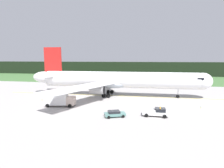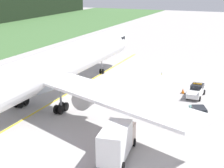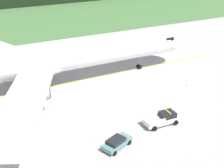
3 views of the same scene
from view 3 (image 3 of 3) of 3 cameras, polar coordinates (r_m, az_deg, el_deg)
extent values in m
plane|color=#A7A29F|center=(52.78, -6.67, -2.29)|extent=(320.00, 320.00, 0.00)
cube|color=#436C38|center=(101.89, -17.07, 10.64)|extent=(320.00, 43.85, 0.04)
cube|color=yellow|center=(56.94, -10.72, -0.39)|extent=(75.83, 1.47, 0.01)
cylinder|color=white|center=(54.89, -11.16, 4.50)|extent=(47.47, 5.71, 4.98)
ellipsoid|color=white|center=(65.34, 10.21, 8.02)|extent=(5.55, 5.06, 4.98)
ellipsoid|color=#B4BFC8|center=(54.88, -13.41, 2.72)|extent=(12.24, 5.41, 2.74)
cube|color=black|center=(64.40, 9.40, 8.64)|extent=(1.87, 4.76, 0.70)
cylinder|color=#9E9E9E|center=(62.03, -17.56, 4.39)|extent=(3.97, 2.54, 2.48)
cylinder|color=black|center=(62.32, -15.75, 4.73)|extent=(0.16, 2.29, 2.29)
cube|color=white|center=(42.43, -16.05, -3.58)|extent=(14.30, 23.59, 0.35)
cylinder|color=#9E9E9E|center=(47.44, -13.95, -1.80)|extent=(3.97, 2.54, 2.48)
cylinder|color=black|center=(47.82, -11.62, -1.32)|extent=(0.16, 2.29, 2.29)
cylinder|color=gray|center=(62.87, 5.03, 4.34)|extent=(0.20, 0.20, 2.72)
cylinder|color=black|center=(63.58, 4.87, 3.27)|extent=(0.90, 0.23, 0.90)
cylinder|color=black|center=(63.17, 5.11, 3.11)|extent=(0.90, 0.23, 0.90)
cylinder|color=gray|center=(58.35, -14.96, 1.94)|extent=(0.28, 0.28, 2.72)
cylinder|color=black|center=(58.70, -14.08, 0.73)|extent=(1.20, 0.32, 1.20)
cylinder|color=black|center=(59.32, -14.24, 0.99)|extent=(1.20, 0.32, 1.20)
cylinder|color=black|center=(58.46, -15.40, 0.47)|extent=(1.20, 0.32, 1.20)
cylinder|color=black|center=(59.09, -15.55, 0.73)|extent=(1.20, 0.32, 1.20)
cylinder|color=gray|center=(52.55, -13.37, -0.58)|extent=(0.28, 0.28, 2.72)
cylinder|color=black|center=(53.59, -12.59, -1.59)|extent=(1.20, 0.32, 1.20)
cylinder|color=black|center=(52.98, -12.40, -1.90)|extent=(1.20, 0.32, 1.20)
cylinder|color=black|center=(53.34, -14.04, -1.89)|extent=(1.20, 0.32, 1.20)
cylinder|color=black|center=(52.72, -13.86, -2.21)|extent=(1.20, 0.32, 1.20)
cube|color=silver|center=(45.25, 9.09, -6.53)|extent=(5.25, 2.01, 0.70)
cube|color=black|center=(45.36, 10.15, -5.50)|extent=(2.12, 1.80, 0.70)
cube|color=silver|center=(44.99, 7.18, -5.74)|extent=(2.50, 0.15, 0.45)
cube|color=silver|center=(43.71, 8.41, -6.85)|extent=(2.50, 0.15, 0.45)
cube|color=orange|center=(45.14, 10.20, -5.03)|extent=(0.23, 1.34, 0.16)
cylinder|color=black|center=(47.00, 10.24, -5.81)|extent=(0.76, 0.26, 0.76)
cylinder|color=black|center=(45.68, 11.61, -6.95)|extent=(0.76, 0.26, 0.76)
cylinder|color=black|center=(45.29, 6.50, -6.84)|extent=(0.76, 0.26, 0.76)
cylinder|color=black|center=(43.92, 7.80, -8.07)|extent=(0.76, 0.26, 0.76)
cube|color=#C4AFA2|center=(42.10, -17.99, -9.15)|extent=(2.22, 2.64, 2.00)
cylinder|color=black|center=(43.63, -18.29, -9.45)|extent=(0.93, 0.38, 0.90)
cylinder|color=black|center=(41.70, -17.30, -11.10)|extent=(0.93, 0.38, 0.90)
cube|color=slate|center=(40.46, 0.91, -10.77)|extent=(4.56, 3.30, 0.55)
cube|color=black|center=(40.03, 0.72, -10.33)|extent=(2.78, 2.38, 0.45)
cylinder|color=black|center=(42.01, 1.25, -9.68)|extent=(0.62, 0.40, 0.60)
cylinder|color=black|center=(41.08, 3.25, -10.65)|extent=(0.62, 0.40, 0.60)
cylinder|color=black|center=(40.23, -1.49, -11.51)|extent=(0.62, 0.40, 0.60)
cylinder|color=black|center=(39.26, 0.54, -12.58)|extent=(0.62, 0.40, 0.60)
cube|color=black|center=(47.65, 8.57, -5.71)|extent=(0.65, 0.65, 0.03)
cone|color=orange|center=(47.44, 8.60, -5.29)|extent=(0.50, 0.50, 0.78)
cylinder|color=yellow|center=(57.38, 13.50, -0.28)|extent=(0.10, 0.10, 0.33)
sphere|color=blue|center=(57.29, 13.52, -0.09)|extent=(0.12, 0.12, 0.12)
camera|label=1|loc=(25.14, 68.17, -23.53)|focal=29.17mm
camera|label=2|loc=(39.30, -77.84, -5.55)|focal=59.22mm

